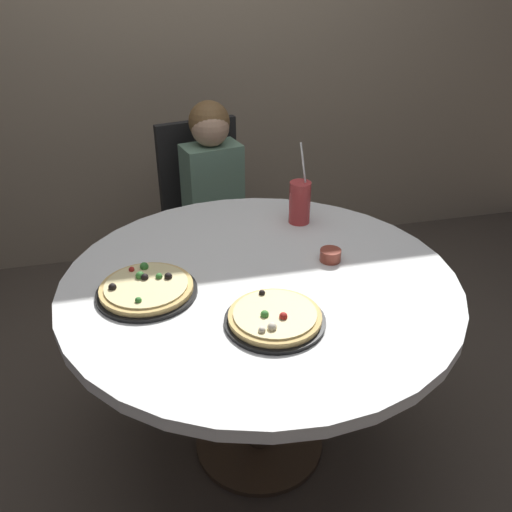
# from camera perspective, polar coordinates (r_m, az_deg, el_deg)

# --- Properties ---
(ground_plane) EXTENTS (8.00, 8.00, 0.00)m
(ground_plane) POSITION_cam_1_polar(r_m,az_deg,el_deg) (2.18, 0.32, -19.26)
(ground_plane) COLOR #4C4238
(dining_table) EXTENTS (1.25, 1.25, 0.75)m
(dining_table) POSITION_cam_1_polar(r_m,az_deg,el_deg) (1.74, 0.38, -4.92)
(dining_table) COLOR white
(dining_table) RESTS_ON ground_plane
(chair_wooden) EXTENTS (0.48, 0.48, 0.95)m
(chair_wooden) POSITION_cam_1_polar(r_m,az_deg,el_deg) (2.68, -5.29, 5.01)
(chair_wooden) COLOR black
(chair_wooden) RESTS_ON ground_plane
(diner_child) EXTENTS (0.33, 0.43, 1.08)m
(diner_child) POSITION_cam_1_polar(r_m,az_deg,el_deg) (2.54, -3.83, 2.52)
(diner_child) COLOR #3F4766
(diner_child) RESTS_ON ground_plane
(pizza_veggie) EXTENTS (0.30, 0.30, 0.05)m
(pizza_veggie) POSITION_cam_1_polar(r_m,az_deg,el_deg) (1.63, -11.57, -3.44)
(pizza_veggie) COLOR black
(pizza_veggie) RESTS_ON dining_table
(pizza_cheese) EXTENTS (0.28, 0.28, 0.05)m
(pizza_cheese) POSITION_cam_1_polar(r_m,az_deg,el_deg) (1.48, 2.01, -6.60)
(pizza_cheese) COLOR black
(pizza_cheese) RESTS_ON dining_table
(soda_cup) EXTENTS (0.08, 0.08, 0.31)m
(soda_cup) POSITION_cam_1_polar(r_m,az_deg,el_deg) (2.01, 4.68, 5.73)
(soda_cup) COLOR #B73333
(soda_cup) RESTS_ON dining_table
(sauce_bowl) EXTENTS (0.07, 0.07, 0.04)m
(sauce_bowl) POSITION_cam_1_polar(r_m,az_deg,el_deg) (1.79, 7.92, 0.09)
(sauce_bowl) COLOR brown
(sauce_bowl) RESTS_ON dining_table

